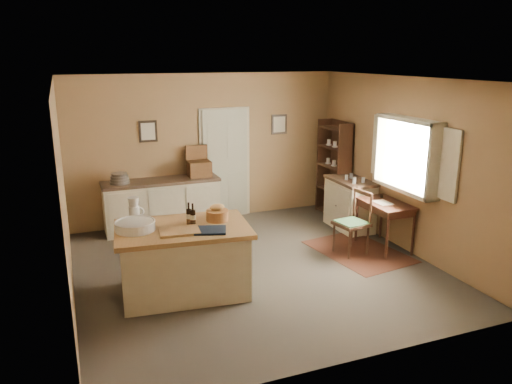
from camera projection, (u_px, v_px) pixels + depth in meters
ground at (255, 268)px, 7.29m from camera, size 5.00×5.00×0.00m
wall_back at (206, 148)px, 9.18m from camera, size 5.00×0.10×2.70m
wall_front at (351, 238)px, 4.68m from camera, size 5.00×0.10×2.70m
wall_left at (64, 196)px, 6.06m from camera, size 0.10×5.00×2.70m
wall_right at (404, 165)px, 7.80m from camera, size 0.10×5.00×2.70m
ceiling at (255, 79)px, 6.57m from camera, size 5.00×5.00×0.00m
door at (225, 163)px, 9.35m from camera, size 0.97×0.06×2.11m
framed_prints at (217, 128)px, 9.13m from camera, size 2.82×0.02×0.38m
window at (409, 155)px, 7.54m from camera, size 0.25×1.99×1.12m
work_island at (183, 258)px, 6.42m from camera, size 1.78×1.26×1.20m
sideboard at (163, 203)px, 8.82m from camera, size 2.03×0.58×1.18m
rug at (358, 251)px, 7.89m from camera, size 1.32×1.74×0.01m
writing_desk at (385, 208)px, 7.87m from camera, size 0.56×0.92×0.82m
desk_chair at (351, 224)px, 7.71m from camera, size 0.52×0.52×0.97m
right_cabinet at (350, 204)px, 8.86m from camera, size 0.55×0.99×0.99m
shelving_unit at (336, 169)px, 9.51m from camera, size 0.31×0.82×1.82m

